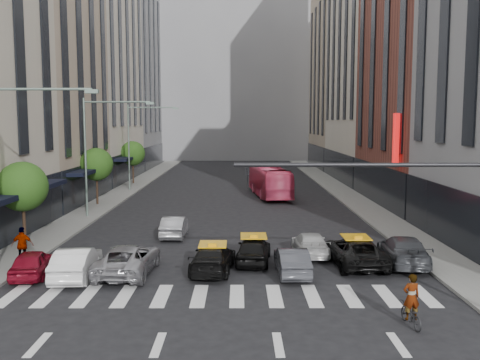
{
  "coord_description": "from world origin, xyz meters",
  "views": [
    {
      "loc": [
        0.7,
        -20.56,
        7.39
      ],
      "look_at": [
        0.74,
        10.3,
        4.0
      ],
      "focal_mm": 40.0,
      "sensor_mm": 36.0,
      "label": 1
    }
  ],
  "objects_px": {
    "taxi_center": "(254,250)",
    "pedestrian_far": "(23,245)",
    "bus": "(270,181)",
    "motorcycle": "(411,315)",
    "streetlamp_far": "(138,136)",
    "car_white_front": "(76,263)",
    "streetlamp_mid": "(98,141)",
    "taxi_left": "(213,258)",
    "car_red": "(32,263)",
    "streetlamp_near": "(6,154)"
  },
  "relations": [
    {
      "from": "streetlamp_far",
      "to": "motorcycle",
      "type": "bearing_deg",
      "value": -65.9
    },
    {
      "from": "taxi_center",
      "to": "streetlamp_mid",
      "type": "bearing_deg",
      "value": -43.19
    },
    {
      "from": "taxi_center",
      "to": "pedestrian_far",
      "type": "height_order",
      "value": "pedestrian_far"
    },
    {
      "from": "streetlamp_mid",
      "to": "taxi_center",
      "type": "xyz_separation_m",
      "value": [
        11.49,
        -13.21,
        -5.19
      ]
    },
    {
      "from": "streetlamp_far",
      "to": "taxi_left",
      "type": "xyz_separation_m",
      "value": [
        9.44,
        -30.82,
        -5.22
      ]
    },
    {
      "from": "streetlamp_mid",
      "to": "bus",
      "type": "bearing_deg",
      "value": 40.43
    },
    {
      "from": "streetlamp_far",
      "to": "car_white_front",
      "type": "relative_size",
      "value": 1.98
    },
    {
      "from": "pedestrian_far",
      "to": "bus",
      "type": "bearing_deg",
      "value": -123.11
    },
    {
      "from": "car_red",
      "to": "pedestrian_far",
      "type": "xyz_separation_m",
      "value": [
        -1.2,
        1.87,
        0.44
      ]
    },
    {
      "from": "streetlamp_far",
      "to": "streetlamp_mid",
      "type": "bearing_deg",
      "value": -90.0
    },
    {
      "from": "car_white_front",
      "to": "taxi_center",
      "type": "relative_size",
      "value": 1.09
    },
    {
      "from": "streetlamp_mid",
      "to": "bus",
      "type": "relative_size",
      "value": 0.82
    },
    {
      "from": "streetlamp_far",
      "to": "car_white_front",
      "type": "distance_m",
      "value": 32.46
    },
    {
      "from": "streetlamp_far",
      "to": "motorcycle",
      "type": "distance_m",
      "value": 41.88
    },
    {
      "from": "car_white_front",
      "to": "taxi_center",
      "type": "bearing_deg",
      "value": -165.92
    },
    {
      "from": "streetlamp_near",
      "to": "taxi_left",
      "type": "distance_m",
      "value": 10.86
    },
    {
      "from": "streetlamp_near",
      "to": "taxi_left",
      "type": "xyz_separation_m",
      "value": [
        9.44,
        1.18,
        -5.22
      ]
    },
    {
      "from": "streetlamp_mid",
      "to": "motorcycle",
      "type": "relative_size",
      "value": 5.48
    },
    {
      "from": "streetlamp_near",
      "to": "bus",
      "type": "distance_m",
      "value": 31.23
    },
    {
      "from": "motorcycle",
      "to": "taxi_center",
      "type": "bearing_deg",
      "value": -64.72
    },
    {
      "from": "taxi_left",
      "to": "pedestrian_far",
      "type": "distance_m",
      "value": 9.87
    },
    {
      "from": "bus",
      "to": "pedestrian_far",
      "type": "relative_size",
      "value": 5.82
    },
    {
      "from": "streetlamp_far",
      "to": "bus",
      "type": "xyz_separation_m",
      "value": [
        13.74,
        -4.29,
        -4.38
      ]
    },
    {
      "from": "car_white_front",
      "to": "motorcycle",
      "type": "xyz_separation_m",
      "value": [
        13.91,
        -6.0,
        -0.32
      ]
    },
    {
      "from": "streetlamp_far",
      "to": "streetlamp_near",
      "type": "bearing_deg",
      "value": -90.0
    },
    {
      "from": "car_white_front",
      "to": "taxi_center",
      "type": "distance_m",
      "value": 8.87
    },
    {
      "from": "car_white_front",
      "to": "car_red",
      "type": "bearing_deg",
      "value": -10.6
    },
    {
      "from": "car_white_front",
      "to": "motorcycle",
      "type": "height_order",
      "value": "car_white_front"
    },
    {
      "from": "streetlamp_mid",
      "to": "pedestrian_far",
      "type": "distance_m",
      "value": 14.58
    },
    {
      "from": "streetlamp_mid",
      "to": "car_red",
      "type": "xyz_separation_m",
      "value": [
        0.84,
        -15.63,
        -5.25
      ]
    },
    {
      "from": "streetlamp_mid",
      "to": "taxi_left",
      "type": "xyz_separation_m",
      "value": [
        9.44,
        -14.82,
        -5.22
      ]
    },
    {
      "from": "taxi_left",
      "to": "motorcycle",
      "type": "bearing_deg",
      "value": 141.96
    },
    {
      "from": "streetlamp_near",
      "to": "car_white_front",
      "type": "bearing_deg",
      "value": 1.82
    },
    {
      "from": "taxi_center",
      "to": "bus",
      "type": "xyz_separation_m",
      "value": [
        2.25,
        24.91,
        0.81
      ]
    },
    {
      "from": "streetlamp_mid",
      "to": "bus",
      "type": "xyz_separation_m",
      "value": [
        13.74,
        11.71,
        -4.38
      ]
    },
    {
      "from": "taxi_left",
      "to": "taxi_center",
      "type": "height_order",
      "value": "taxi_center"
    },
    {
      "from": "bus",
      "to": "pedestrian_far",
      "type": "xyz_separation_m",
      "value": [
        -14.09,
        -25.47,
        -0.43
      ]
    },
    {
      "from": "streetlamp_far",
      "to": "car_red",
      "type": "distance_m",
      "value": 32.08
    },
    {
      "from": "streetlamp_far",
      "to": "pedestrian_far",
      "type": "distance_m",
      "value": 30.15
    },
    {
      "from": "car_white_front",
      "to": "streetlamp_far",
      "type": "bearing_deg",
      "value": -88.18
    },
    {
      "from": "taxi_left",
      "to": "pedestrian_far",
      "type": "bearing_deg",
      "value": -0.95
    },
    {
      "from": "taxi_left",
      "to": "motorcycle",
      "type": "height_order",
      "value": "taxi_left"
    },
    {
      "from": "car_red",
      "to": "taxi_center",
      "type": "relative_size",
      "value": 0.92
    },
    {
      "from": "streetlamp_far",
      "to": "car_white_front",
      "type": "bearing_deg",
      "value": -84.55
    },
    {
      "from": "bus",
      "to": "motorcycle",
      "type": "bearing_deg",
      "value": 88.52
    },
    {
      "from": "car_red",
      "to": "taxi_left",
      "type": "xyz_separation_m",
      "value": [
        8.6,
        0.81,
        0.03
      ]
    },
    {
      "from": "streetlamp_far",
      "to": "car_red",
      "type": "xyz_separation_m",
      "value": [
        0.84,
        -31.63,
        -5.25
      ]
    },
    {
      "from": "car_white_front",
      "to": "taxi_left",
      "type": "height_order",
      "value": "car_white_front"
    },
    {
      "from": "motorcycle",
      "to": "streetlamp_mid",
      "type": "bearing_deg",
      "value": -59.11
    },
    {
      "from": "streetlamp_mid",
      "to": "taxi_left",
      "type": "bearing_deg",
      "value": -57.5
    }
  ]
}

